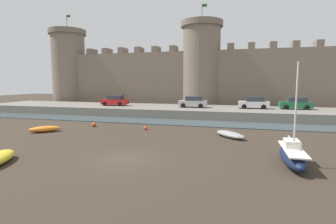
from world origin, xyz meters
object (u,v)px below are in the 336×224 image
Objects in this scene: rowboat_midflat_left at (230,134)px; car_quay_west at (254,103)px; sailboat_midflat_right at (292,155)px; car_quay_centre_east at (115,101)px; mooring_buoy_near_shore at (94,125)px; rowboat_near_channel_right at (45,129)px; car_quay_east at (296,103)px; car_quay_centre_west at (193,102)px; mooring_buoy_near_channel at (146,128)px.

car_quay_west reaches higher than rowboat_midflat_left.
sailboat_midflat_right is 1.47× the size of car_quay_west.
rowboat_midflat_left is 0.79× the size of car_quay_centre_east.
rowboat_midflat_left is 0.54× the size of sailboat_midflat_right.
rowboat_midflat_left is 6.90× the size of mooring_buoy_near_shore.
sailboat_midflat_right is 1.47× the size of car_quay_centre_east.
mooring_buoy_near_shore is (-14.80, 1.85, -0.06)m from rowboat_midflat_left.
rowboat_midflat_left is 17.91m from rowboat_near_channel_right.
car_quay_west is (17.38, 12.98, 1.79)m from mooring_buoy_near_shore.
car_quay_centre_east is at bearing 92.04° from rowboat_near_channel_right.
car_quay_east and car_quay_centre_east have the same top height.
rowboat_near_channel_right is 26.61m from car_quay_west.
car_quay_centre_west is at bearing 1.87° from car_quay_centre_east.
rowboat_midflat_left is 7.99m from sailboat_midflat_right.
car_quay_centre_west is (-5.93, 14.23, 1.73)m from rowboat_midflat_left.
rowboat_midflat_left is 8.49× the size of mooring_buoy_near_channel.
rowboat_midflat_left is 1.16× the size of rowboat_near_channel_right.
car_quay_centre_east is at bearing 136.90° from sailboat_midflat_right.
car_quay_west is (-1.32, 21.79, 1.42)m from sailboat_midflat_right.
sailboat_midflat_right is at bearing -34.38° from mooring_buoy_near_channel.
rowboat_near_channel_right reaches higher than rowboat_midflat_left.
rowboat_near_channel_right reaches higher than mooring_buoy_near_shore.
rowboat_near_channel_right is at bearing -139.97° from car_quay_west.
rowboat_midflat_left is at bearing 7.25° from rowboat_near_channel_right.
car_quay_east is (8.06, 15.44, 1.73)m from rowboat_midflat_left.
mooring_buoy_near_channel is 15.76m from car_quay_centre_east.
mooring_buoy_near_channel is at bearing -2.56° from mooring_buoy_near_shore.
car_quay_east reaches higher than rowboat_midflat_left.
sailboat_midflat_right is 15.13m from mooring_buoy_near_channel.
mooring_buoy_near_shore is at bearing -73.57° from car_quay_centre_east.
mooring_buoy_near_shore is 12.62m from car_quay_centre_east.
rowboat_near_channel_right is 20.37m from car_quay_centre_west.
car_quay_east is (25.82, 17.70, 1.71)m from rowboat_near_channel_right.
car_quay_centre_east is (-9.74, 12.26, 1.83)m from mooring_buoy_near_channel.
car_quay_centre_west reaches higher than rowboat_midflat_left.
sailboat_midflat_right is 22.84m from car_quay_east.
car_quay_west reaches higher than rowboat_near_channel_right.
mooring_buoy_near_shore is at bearing 172.89° from rowboat_midflat_left.
rowboat_near_channel_right is 0.68× the size of car_quay_east.
mooring_buoy_near_channel is 17.43m from car_quay_west.
car_quay_east is at bearing 34.42° from rowboat_near_channel_right.
car_quay_west is (20.34, 17.08, 1.71)m from rowboat_near_channel_right.
rowboat_midflat_left is at bearing -67.39° from car_quay_centre_west.
car_quay_centre_east and car_quay_centre_west have the same top height.
mooring_buoy_near_channel is at bearing 169.65° from rowboat_midflat_left.
rowboat_near_channel_right is at bearing -145.58° from car_quay_east.
rowboat_midflat_left is 0.79× the size of car_quay_centre_west.
car_quay_centre_east reaches higher than mooring_buoy_near_shore.
car_quay_west is (11.17, 13.25, 1.83)m from mooring_buoy_near_channel.
car_quay_centre_west reaches higher than mooring_buoy_near_channel.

